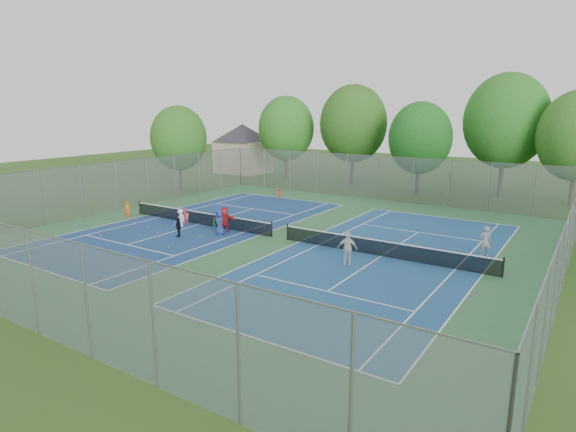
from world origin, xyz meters
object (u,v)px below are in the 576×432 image
object	(u,v)px
ball_crate	(177,224)
instructor	(485,241)
net_right	(382,249)
net_left	(199,218)
ball_hopper	(215,223)

from	to	relation	value
ball_crate	instructor	distance (m)	20.32
net_right	ball_crate	world-z (taller)	net_right
net_left	instructor	world-z (taller)	instructor
net_left	ball_crate	size ratio (longest dim) A/B	32.05
ball_hopper	instructor	size ratio (longest dim) A/B	0.33
ball_crate	ball_hopper	distance (m)	2.71
net_right	net_left	bearing A→B (deg)	180.00
instructor	ball_crate	bearing A→B (deg)	-16.43
net_left	ball_hopper	world-z (taller)	net_left
net_right	ball_crate	bearing A→B (deg)	-174.92
net_left	ball_crate	distance (m)	1.64
net_right	instructor	world-z (taller)	instructor
net_right	ball_hopper	xyz separation A→B (m)	(-12.63, 0.12, -0.17)
net_left	ball_crate	world-z (taller)	net_left
net_left	net_right	distance (m)	14.00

